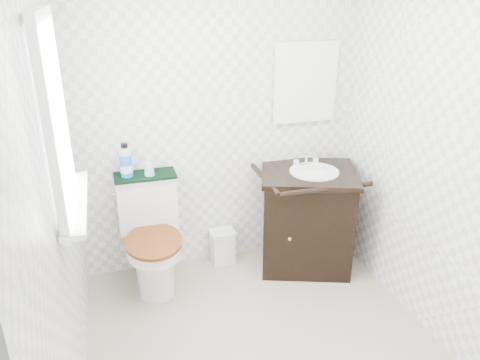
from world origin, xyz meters
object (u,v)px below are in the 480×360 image
trash_bin (222,246)px  cup (149,169)px  toilet (152,241)px  vanity (306,216)px  mouthwash_bottle (126,161)px

trash_bin → cup: (-0.55, -0.03, 0.76)m
toilet → cup: (0.03, 0.10, 0.54)m
vanity → mouthwash_bottle: mouthwash_bottle is taller
mouthwash_bottle → trash_bin: bearing=0.8°
trash_bin → vanity: bearing=-16.7°
toilet → mouthwash_bottle: (-0.13, 0.13, 0.61)m
vanity → trash_bin: (-0.65, 0.20, -0.28)m
vanity → trash_bin: vanity is taller
vanity → cup: cup is taller
vanity → mouthwash_bottle: 1.48m
toilet → vanity: (1.24, -0.06, 0.06)m
vanity → toilet: bearing=177.1°
toilet → trash_bin: (0.58, 0.13, -0.22)m
vanity → cup: (-1.20, 0.16, 0.48)m
trash_bin → mouthwash_bottle: bearing=-179.2°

